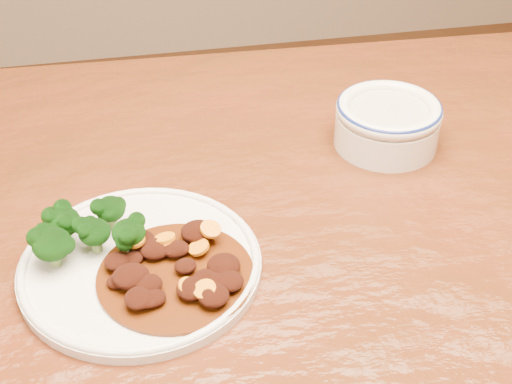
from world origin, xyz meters
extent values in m
cube|color=#57210F|center=(0.00, 0.00, 0.73)|extent=(1.53, 0.96, 0.04)
cylinder|color=white|center=(-0.23, -0.04, 0.76)|extent=(0.26, 0.26, 0.01)
torus|color=white|center=(-0.23, -0.04, 0.76)|extent=(0.25, 0.25, 0.01)
cylinder|color=#6D904A|center=(-0.23, -0.02, 0.77)|extent=(0.01, 0.01, 0.02)
ellipsoid|color=black|center=(-0.23, -0.02, 0.79)|extent=(0.04, 0.04, 0.03)
cylinder|color=#6D904A|center=(-0.30, 0.01, 0.77)|extent=(0.01, 0.01, 0.02)
ellipsoid|color=black|center=(-0.30, 0.01, 0.79)|extent=(0.04, 0.04, 0.03)
cylinder|color=#6D904A|center=(-0.25, 0.03, 0.77)|extent=(0.01, 0.01, 0.02)
ellipsoid|color=black|center=(-0.25, 0.03, 0.79)|extent=(0.03, 0.03, 0.03)
cylinder|color=#6D904A|center=(-0.31, -0.02, 0.77)|extent=(0.01, 0.01, 0.02)
ellipsoid|color=black|center=(-0.31, -0.02, 0.79)|extent=(0.04, 0.04, 0.03)
cylinder|color=#6D904A|center=(-0.27, -0.01, 0.77)|extent=(0.01, 0.01, 0.02)
ellipsoid|color=black|center=(-0.27, -0.01, 0.79)|extent=(0.03, 0.03, 0.03)
cylinder|color=#4D1E08|center=(-0.19, -0.07, 0.76)|extent=(0.16, 0.16, 0.00)
ellipsoid|color=black|center=(-0.15, -0.09, 0.77)|extent=(0.03, 0.03, 0.01)
ellipsoid|color=black|center=(-0.19, -0.04, 0.77)|extent=(0.03, 0.02, 0.01)
ellipsoid|color=black|center=(-0.16, -0.08, 0.77)|extent=(0.02, 0.02, 0.01)
ellipsoid|color=black|center=(-0.18, -0.06, 0.77)|extent=(0.02, 0.02, 0.01)
ellipsoid|color=black|center=(-0.24, -0.07, 0.78)|extent=(0.04, 0.03, 0.02)
ellipsoid|color=black|center=(-0.22, -0.09, 0.77)|extent=(0.03, 0.03, 0.01)
ellipsoid|color=black|center=(-0.22, -0.10, 0.77)|extent=(0.03, 0.02, 0.01)
ellipsoid|color=black|center=(-0.18, -0.10, 0.77)|extent=(0.03, 0.03, 0.02)
ellipsoid|color=black|center=(-0.25, -0.07, 0.77)|extent=(0.02, 0.02, 0.01)
ellipsoid|color=black|center=(-0.16, -0.02, 0.78)|extent=(0.04, 0.03, 0.02)
ellipsoid|color=black|center=(-0.24, -0.06, 0.77)|extent=(0.02, 0.02, 0.01)
ellipsoid|color=black|center=(-0.23, -0.10, 0.78)|extent=(0.03, 0.03, 0.01)
ellipsoid|color=black|center=(-0.21, -0.03, 0.77)|extent=(0.03, 0.03, 0.02)
ellipsoid|color=black|center=(-0.19, -0.03, 0.77)|extent=(0.02, 0.02, 0.01)
ellipsoid|color=black|center=(-0.14, -0.10, 0.77)|extent=(0.03, 0.03, 0.01)
ellipsoid|color=black|center=(-0.22, -0.11, 0.77)|extent=(0.02, 0.02, 0.01)
ellipsoid|color=black|center=(-0.16, -0.11, 0.77)|extent=(0.03, 0.03, 0.02)
ellipsoid|color=black|center=(-0.25, -0.04, 0.77)|extent=(0.02, 0.03, 0.01)
ellipsoid|color=black|center=(-0.23, -0.04, 0.77)|extent=(0.02, 0.02, 0.01)
ellipsoid|color=black|center=(-0.14, -0.07, 0.77)|extent=(0.03, 0.04, 0.02)
ellipsoid|color=black|center=(-0.22, -0.02, 0.77)|extent=(0.03, 0.03, 0.01)
cylinder|color=orange|center=(-0.18, -0.10, 0.77)|extent=(0.02, 0.02, 0.02)
cylinder|color=orange|center=(-0.16, -0.04, 0.77)|extent=(0.03, 0.03, 0.01)
cylinder|color=orange|center=(-0.20, -0.03, 0.78)|extent=(0.03, 0.03, 0.01)
cylinder|color=orange|center=(-0.17, -0.11, 0.78)|extent=(0.03, 0.03, 0.01)
cylinder|color=orange|center=(-0.23, -0.02, 0.78)|extent=(0.03, 0.03, 0.01)
cylinder|color=orange|center=(-0.15, -0.02, 0.78)|extent=(0.03, 0.03, 0.01)
cylinder|color=orange|center=(-0.20, -0.02, 0.78)|extent=(0.03, 0.03, 0.01)
cylinder|color=white|center=(0.11, 0.14, 0.77)|extent=(0.14, 0.14, 0.04)
cylinder|color=beige|center=(0.11, 0.14, 0.80)|extent=(0.10, 0.10, 0.01)
torus|color=white|center=(0.11, 0.14, 0.80)|extent=(0.14, 0.14, 0.02)
torus|color=navy|center=(0.11, 0.14, 0.81)|extent=(0.14, 0.14, 0.01)
camera|label=1|loc=(-0.21, -0.60, 1.28)|focal=50.00mm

